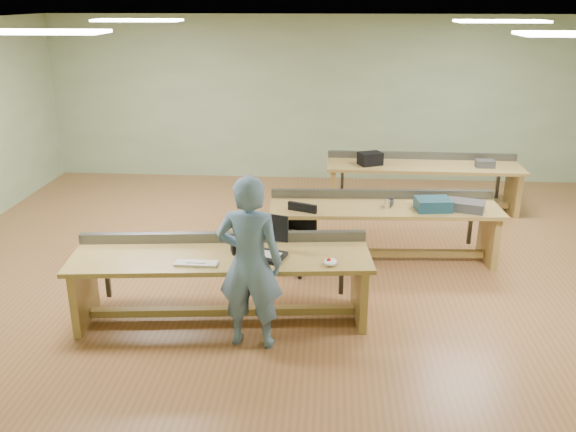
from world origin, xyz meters
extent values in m
plane|color=#905A36|center=(0.00, 0.00, 0.00)|extent=(10.00, 10.00, 0.00)
plane|color=silver|center=(0.00, 0.00, 3.00)|extent=(10.00, 10.00, 0.00)
cube|color=#9BB488|center=(0.00, 4.00, 1.50)|extent=(10.00, 0.04, 3.00)
cube|color=#9BB488|center=(0.00, -4.00, 1.50)|extent=(10.00, 0.04, 3.00)
cube|color=white|center=(-2.50, -1.50, 2.97)|extent=(1.20, 0.50, 0.03)
cube|color=white|center=(-2.50, 1.50, 2.97)|extent=(1.20, 0.50, 0.03)
cube|color=white|center=(2.50, 1.50, 2.97)|extent=(1.20, 0.50, 0.03)
cube|color=#A88A47|center=(-0.86, -1.55, 0.72)|extent=(3.18, 1.13, 0.05)
cube|color=#A88A47|center=(-2.31, -1.69, 0.35)|extent=(0.15, 0.73, 0.70)
cube|color=#A88A47|center=(0.58, -1.40, 0.35)|extent=(0.15, 0.73, 0.70)
cube|color=#A88A47|center=(-0.86, -1.55, 0.10)|extent=(2.81, 0.38, 0.08)
cube|color=#4C4F53|center=(-0.90, -1.17, 0.81)|extent=(3.11, 0.39, 0.11)
cube|color=#A88A47|center=(0.96, 0.16, 0.72)|extent=(2.98, 0.94, 0.05)
cube|color=#A88A47|center=(-0.41, 0.09, 0.35)|extent=(0.12, 0.69, 0.70)
cube|color=#A88A47|center=(2.33, 0.24, 0.35)|extent=(0.12, 0.69, 0.70)
cube|color=#A88A47|center=(0.96, 0.16, 0.10)|extent=(2.64, 0.24, 0.08)
cube|color=#4C4F53|center=(0.94, 0.52, 0.81)|extent=(2.94, 0.23, 0.11)
cube|color=#A88A47|center=(1.74, 2.28, 0.72)|extent=(3.09, 0.85, 0.05)
cube|color=#A88A47|center=(0.30, 2.29, 0.35)|extent=(0.09, 0.72, 0.70)
cube|color=#A88A47|center=(3.18, 2.26, 0.35)|extent=(0.09, 0.72, 0.70)
cube|color=#A88A47|center=(1.74, 2.28, 0.10)|extent=(2.78, 0.13, 0.08)
cube|color=#4C4F53|center=(1.75, 2.65, 0.81)|extent=(3.08, 0.11, 0.11)
imported|color=#678BA8|center=(-0.50, -2.00, 0.88)|extent=(0.67, 0.47, 1.76)
cube|color=black|center=(-0.39, -1.57, 0.77)|extent=(0.44, 0.40, 0.04)
cube|color=black|center=(-0.34, -1.43, 1.04)|extent=(0.35, 0.13, 0.29)
cube|color=beige|center=(-1.07, -1.79, 0.76)|extent=(0.43, 0.15, 0.02)
ellipsoid|color=white|center=(0.27, -1.70, 0.78)|extent=(0.16, 0.18, 0.07)
cube|color=black|center=(-0.65, -1.43, 0.83)|extent=(0.28, 0.23, 0.17)
cylinder|color=black|center=(-0.16, -0.29, 0.21)|extent=(0.06, 0.06, 0.42)
cube|color=black|center=(-0.16, -0.29, 0.44)|extent=(0.53, 0.53, 0.06)
cube|color=black|center=(-0.09, -0.11, 0.67)|extent=(0.37, 0.19, 0.37)
cylinder|color=black|center=(-0.16, -0.29, 0.03)|extent=(0.60, 0.60, 0.06)
cube|color=#163A49|center=(1.55, 0.07, 0.82)|extent=(0.46, 0.37, 0.15)
cube|color=#353538|center=(1.96, 0.08, 0.81)|extent=(0.51, 0.41, 0.12)
imported|color=#353538|center=(1.01, 0.17, 0.80)|extent=(0.14, 0.14, 0.09)
cylinder|color=silver|center=(0.98, 0.09, 0.81)|extent=(0.07, 0.07, 0.11)
cube|color=black|center=(0.88, 2.22, 0.85)|extent=(0.42, 0.37, 0.20)
cube|color=#353538|center=(2.68, 2.20, 0.81)|extent=(0.29, 0.22, 0.11)
camera|label=1|loc=(0.24, -7.29, 3.28)|focal=38.00mm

